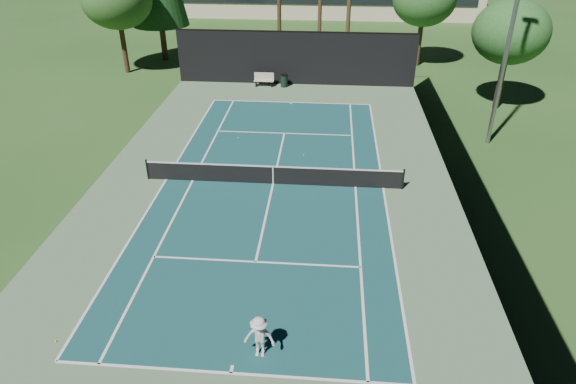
% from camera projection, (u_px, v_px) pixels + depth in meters
% --- Properties ---
extents(ground, '(160.00, 160.00, 0.00)m').
position_uv_depth(ground, '(273.00, 184.00, 25.75)').
color(ground, '#284F1D').
rests_on(ground, ground).
extents(apron_slab, '(18.00, 32.00, 0.01)m').
position_uv_depth(apron_slab, '(273.00, 184.00, 25.75)').
color(apron_slab, '#5B7955').
rests_on(apron_slab, ground).
extents(court_surface, '(10.97, 23.77, 0.01)m').
position_uv_depth(court_surface, '(273.00, 184.00, 25.75)').
color(court_surface, '#17484A').
rests_on(court_surface, ground).
extents(court_lines, '(11.07, 23.87, 0.01)m').
position_uv_depth(court_lines, '(273.00, 184.00, 25.74)').
color(court_lines, white).
rests_on(court_lines, ground).
extents(tennis_net, '(12.90, 0.10, 1.10)m').
position_uv_depth(tennis_net, '(273.00, 174.00, 25.48)').
color(tennis_net, black).
rests_on(tennis_net, ground).
extents(fence, '(18.04, 32.05, 4.03)m').
position_uv_depth(fence, '(273.00, 147.00, 24.81)').
color(fence, black).
rests_on(fence, ground).
extents(player, '(1.03, 0.64, 1.53)m').
position_uv_depth(player, '(259.00, 337.00, 15.74)').
color(player, silver).
rests_on(player, ground).
extents(tennis_ball_a, '(0.07, 0.07, 0.07)m').
position_uv_depth(tennis_ball_a, '(56.00, 341.00, 16.56)').
color(tennis_ball_a, '#CBDC32').
rests_on(tennis_ball_a, ground).
extents(tennis_ball_b, '(0.07, 0.07, 0.07)m').
position_uv_depth(tennis_ball_b, '(254.00, 173.00, 26.71)').
color(tennis_ball_b, '#DBF437').
rests_on(tennis_ball_b, ground).
extents(tennis_ball_c, '(0.06, 0.06, 0.06)m').
position_uv_depth(tennis_ball_c, '(304.00, 155.00, 28.61)').
color(tennis_ball_c, '#CBE333').
rests_on(tennis_ball_c, ground).
extents(tennis_ball_d, '(0.08, 0.08, 0.08)m').
position_uv_depth(tennis_ball_d, '(238.00, 138.00, 30.63)').
color(tennis_ball_d, '#CBD831').
rests_on(tennis_ball_d, ground).
extents(park_bench, '(1.50, 0.45, 1.02)m').
position_uv_depth(park_bench, '(264.00, 79.00, 38.92)').
color(park_bench, beige).
rests_on(park_bench, ground).
extents(trash_bin, '(0.56, 0.56, 0.95)m').
position_uv_depth(trash_bin, '(284.00, 81.00, 38.80)').
color(trash_bin, black).
rests_on(trash_bin, ground).
extents(decid_tree_b, '(4.80, 4.80, 7.14)m').
position_uv_depth(decid_tree_b, '(511.00, 32.00, 32.60)').
color(decid_tree_b, '#4E3521').
rests_on(decid_tree_b, ground).
extents(light_pole, '(0.90, 0.25, 12.22)m').
position_uv_depth(light_pole, '(511.00, 30.00, 26.87)').
color(light_pole, gray).
rests_on(light_pole, ground).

